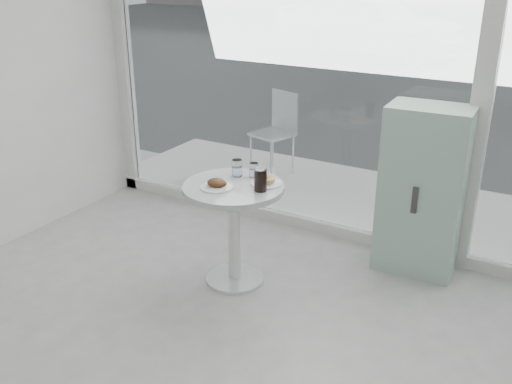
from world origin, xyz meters
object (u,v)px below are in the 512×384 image
Objects in this scene: water_tumbler_a at (237,169)px; patio_chair at (277,127)px; mint_cabinet at (422,191)px; plate_fritter at (217,185)px; water_tumbler_b at (254,171)px; car_white at (368,23)px; cola_glass at (261,180)px; main_table at (234,213)px; plate_donut at (266,181)px.

patio_chair is at bearing 109.85° from water_tumbler_a.
mint_cabinet is 1.54m from plate_fritter.
water_tumbler_a is at bearing 91.59° from plate_fritter.
water_tumbler_b is (-1.07, -0.66, 0.17)m from mint_cabinet.
plate_fritter is 1.83× the size of water_tumbler_a.
mint_cabinet is 0.28× the size of car_white.
cola_glass reaches higher than plate_fritter.
plate_donut is (0.19, 0.13, 0.24)m from main_table.
mint_cabinet is 10.49× the size of water_tumbler_a.
water_tumbler_a is 1.15× the size of water_tumbler_b.
plate_fritter reaches higher than main_table.
water_tumbler_b is at bearing -48.23° from patio_chair.
patio_chair is at bearing 107.73° from plate_fritter.
patio_chair is 0.19× the size of car_white.
cola_glass is at bearing -77.63° from plate_donut.
plate_fritter is 0.34m from water_tumbler_b.
plate_donut is at bearing -162.17° from car_white.
water_tumbler_b is (0.83, -1.92, 0.26)m from patio_chair.
car_white reaches higher than water_tumbler_a.
patio_chair is 5.28× the size of cola_glass.
plate_fritter is (2.82, -10.92, 0.01)m from car_white.
mint_cabinet is at bearing -15.07° from patio_chair.
main_table is at bearing 57.22° from plate_fritter.
main_table is at bearing -143.98° from mint_cabinet.
water_tumbler_a is (-0.26, 0.04, 0.03)m from plate_donut.
car_white reaches higher than mint_cabinet.
water_tumbler_b is at bearing 129.83° from cola_glass.
cola_glass is at bearing -46.34° from patio_chair.
mint_cabinet is 1.27m from cola_glass.
mint_cabinet is (1.11, 0.88, 0.09)m from main_table.
plate_donut is at bearing 34.70° from main_table.
plate_fritter is 1.33× the size of cola_glass.
mint_cabinet is at bearing -156.32° from car_white.
cola_glass is (0.29, -0.17, 0.03)m from water_tumbler_a.
plate_donut is 1.31× the size of cola_glass.
plate_donut is at bearing -29.59° from water_tumbler_b.
car_white is at bearing 104.80° from water_tumbler_a.
plate_fritter is at bearing -142.48° from mint_cabinet.
main_table is at bearing -101.20° from water_tumbler_b.
plate_donut is 2.07× the size of water_tumbler_b.
patio_chair reaches higher than plate_fritter.
patio_chair is at bearing 115.89° from plate_donut.
plate_donut is 0.14m from cola_glass.
cola_glass is at bearing 1.41° from main_table.
car_white reaches higher than plate_fritter.
plate_fritter is 0.35m from plate_donut.
patio_chair is 2.10m from water_tumbler_a.
main_table is 3.50× the size of plate_donut.
mint_cabinet is 1.39m from water_tumbler_a.
mint_cabinet is 5.73× the size of plate_fritter.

